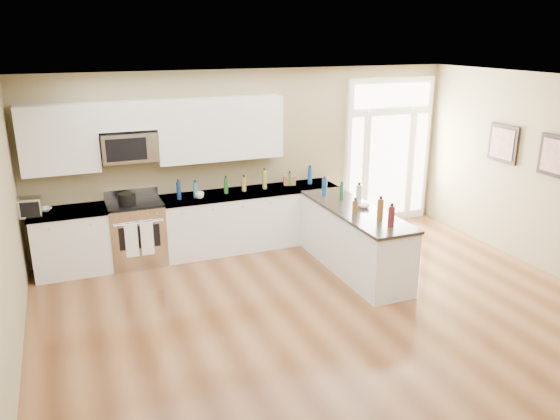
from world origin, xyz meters
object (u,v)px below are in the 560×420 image
Objects in this scene: kitchen_range at (137,233)px; toaster_oven at (30,207)px; peninsula_cabinet at (354,242)px; stockpot at (127,199)px.

kitchen_range is 1.51m from toaster_oven.
kitchen_range is at bearing 153.32° from peninsula_cabinet.
kitchen_range is (-2.88, 1.45, 0.04)m from peninsula_cabinet.
toaster_oven is (-1.28, 0.02, 0.02)m from stockpot.
peninsula_cabinet is at bearing -24.27° from stockpot.
stockpot reaches higher than peninsula_cabinet.
kitchen_range is 4.29× the size of stockpot.
kitchen_range reaches higher than peninsula_cabinet.
toaster_oven reaches higher than kitchen_range.
toaster_oven is (-1.38, -0.08, 0.59)m from kitchen_range.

